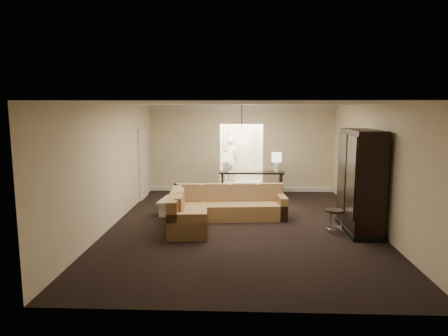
{
  "coord_description": "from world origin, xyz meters",
  "views": [
    {
      "loc": [
        -0.05,
        -9.01,
        2.7
      ],
      "look_at": [
        -0.46,
        1.2,
        1.17
      ],
      "focal_mm": 32.0,
      "sensor_mm": 36.0,
      "label": 1
    }
  ],
  "objects_px": {
    "console_table": "(251,181)",
    "armoire": "(360,183)",
    "person": "(230,157)",
    "sectional_sofa": "(216,208)",
    "coffee_table": "(180,206)",
    "drink_table": "(334,216)"
  },
  "relations": [
    {
      "from": "console_table",
      "to": "person",
      "type": "height_order",
      "value": "person"
    },
    {
      "from": "drink_table",
      "to": "person",
      "type": "height_order",
      "value": "person"
    },
    {
      "from": "sectional_sofa",
      "to": "person",
      "type": "xyz_separation_m",
      "value": [
        0.18,
        5.33,
        0.6
      ]
    },
    {
      "from": "console_table",
      "to": "armoire",
      "type": "relative_size",
      "value": 0.88
    },
    {
      "from": "armoire",
      "to": "drink_table",
      "type": "distance_m",
      "value": 0.92
    },
    {
      "from": "sectional_sofa",
      "to": "person",
      "type": "distance_m",
      "value": 5.36
    },
    {
      "from": "sectional_sofa",
      "to": "person",
      "type": "height_order",
      "value": "person"
    },
    {
      "from": "console_table",
      "to": "armoire",
      "type": "distance_m",
      "value": 4.24
    },
    {
      "from": "person",
      "to": "sectional_sofa",
      "type": "bearing_deg",
      "value": 74.58
    },
    {
      "from": "sectional_sofa",
      "to": "drink_table",
      "type": "distance_m",
      "value": 2.73
    },
    {
      "from": "sectional_sofa",
      "to": "coffee_table",
      "type": "height_order",
      "value": "sectional_sofa"
    },
    {
      "from": "person",
      "to": "armoire",
      "type": "bearing_deg",
      "value": 103.53
    },
    {
      "from": "sectional_sofa",
      "to": "armoire",
      "type": "height_order",
      "value": "armoire"
    },
    {
      "from": "coffee_table",
      "to": "console_table",
      "type": "distance_m",
      "value": 2.93
    },
    {
      "from": "sectional_sofa",
      "to": "armoire",
      "type": "xyz_separation_m",
      "value": [
        3.2,
        -0.59,
        0.75
      ]
    },
    {
      "from": "sectional_sofa",
      "to": "armoire",
      "type": "bearing_deg",
      "value": -15.31
    },
    {
      "from": "coffee_table",
      "to": "person",
      "type": "xyz_separation_m",
      "value": [
        1.17,
        4.6,
        0.74
      ]
    },
    {
      "from": "drink_table",
      "to": "coffee_table",
      "type": "bearing_deg",
      "value": 158.68
    },
    {
      "from": "console_table",
      "to": "armoire",
      "type": "height_order",
      "value": "armoire"
    },
    {
      "from": "armoire",
      "to": "coffee_table",
      "type": "bearing_deg",
      "value": 162.53
    },
    {
      "from": "sectional_sofa",
      "to": "coffee_table",
      "type": "xyz_separation_m",
      "value": [
        -0.99,
        0.73,
        -0.13
      ]
    },
    {
      "from": "coffee_table",
      "to": "armoire",
      "type": "xyz_separation_m",
      "value": [
        4.19,
        -1.32,
        0.88
      ]
    }
  ]
}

